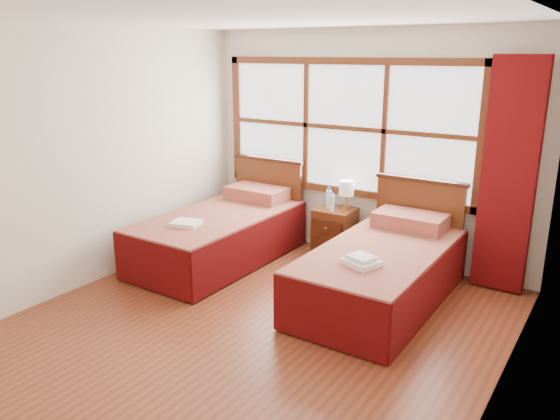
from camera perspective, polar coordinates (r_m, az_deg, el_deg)
The scene contains 15 objects.
floor at distance 4.89m, azimuth -3.25°, elevation -12.38°, with size 4.50×4.50×0.00m, color brown.
ceiling at distance 4.30m, azimuth -3.83°, elevation 19.65°, with size 4.50×4.50×0.00m, color white.
wall_back at distance 6.33m, azimuth 8.83°, elevation 6.57°, with size 4.00×4.00×0.00m, color silver.
wall_left at distance 5.82m, azimuth -19.57°, elevation 4.99°, with size 4.50×4.50×0.00m, color silver.
wall_right at distance 3.63m, azimuth 22.67°, elevation -1.69°, with size 4.50×4.50×0.00m, color silver.
window at distance 6.37m, azimuth 6.71°, elevation 8.54°, with size 3.16×0.06×1.56m.
curtain at distance 5.75m, azimuth 22.81°, elevation 3.21°, with size 0.50×0.16×2.30m, color #650A0B.
bed_left at distance 6.35m, azimuth -6.07°, elevation -2.40°, with size 1.09×2.11×1.06m.
bed_right at distance 5.38m, azimuth 10.69°, elevation -6.15°, with size 1.07×2.09×1.04m.
nightstand at distance 6.44m, azimuth 5.71°, elevation -2.39°, with size 0.44×0.43×0.58m.
towels_left at distance 5.88m, azimuth -9.79°, elevation -1.37°, with size 0.34×0.32×0.04m.
towels_right at distance 4.81m, azimuth 8.47°, elevation -5.27°, with size 0.35×0.33×0.09m.
lamp at distance 6.32m, azimuth 6.97°, elevation 2.18°, with size 0.17×0.17×0.33m.
bottle_near at distance 6.37m, azimuth 5.12°, elevation 1.19°, with size 0.06×0.06×0.24m.
bottle_far at distance 6.24m, azimuth 5.45°, elevation 0.76°, with size 0.06×0.06×0.22m.
Camera 1 is at (2.58, -3.43, 2.34)m, focal length 35.00 mm.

